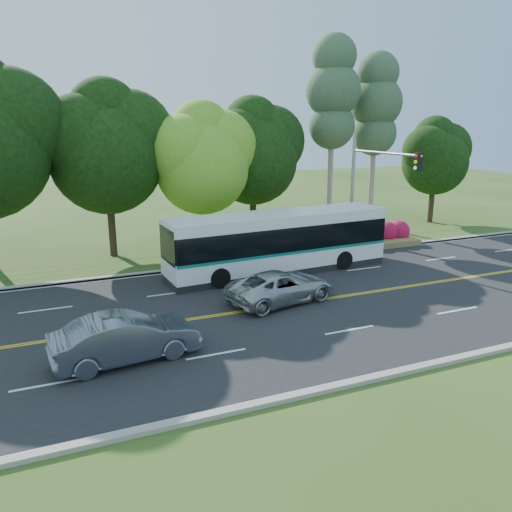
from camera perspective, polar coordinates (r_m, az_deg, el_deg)
name	(u,v)px	position (r m, az deg, el deg)	size (l,w,h in m)	color
ground	(317,301)	(23.14, 6.93, -5.08)	(120.00, 120.00, 0.00)	#2C4818
road	(317,300)	(23.14, 6.93, -5.06)	(60.00, 14.00, 0.02)	black
curb_north	(256,261)	(29.24, 0.04, -0.56)	(60.00, 0.30, 0.15)	#9A978B
curb_south	(423,367)	(17.78, 18.59, -11.91)	(60.00, 0.30, 0.15)	#9A978B
grass_verge	(245,254)	(30.90, -1.29, 0.24)	(60.00, 4.00, 0.10)	#2C4818
lane_markings	(315,300)	(23.09, 6.73, -5.06)	(57.60, 13.82, 0.00)	gold
tree_row	(146,143)	(31.52, -12.50, 12.48)	(44.70, 9.10, 13.84)	black
bougainvillea_hedge	(351,236)	(33.27, 10.84, 2.21)	(9.50, 2.25, 1.50)	maroon
traffic_signal	(371,180)	(30.01, 13.01, 8.41)	(0.42, 6.10, 7.00)	gray
transit_bus	(278,243)	(27.00, 2.56, 1.52)	(12.53, 3.50, 3.24)	white
sedan	(126,338)	(17.67, -14.66, -9.05)	(1.72, 4.93, 1.62)	slate
suv	(281,287)	(22.63, 2.90, -3.50)	(2.35, 5.09, 1.41)	#B6B9BB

